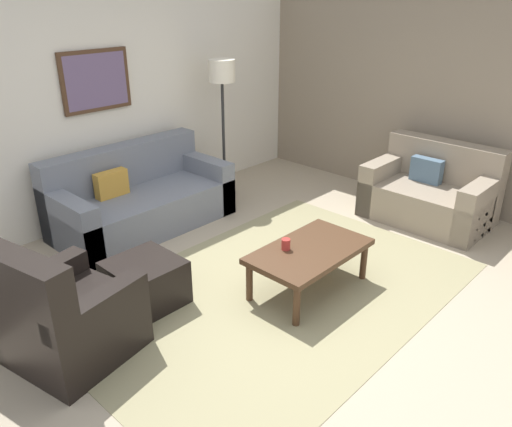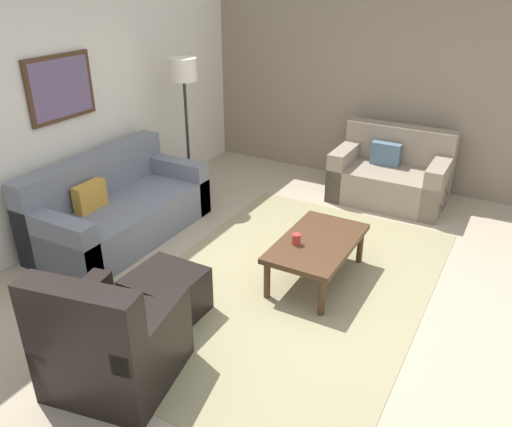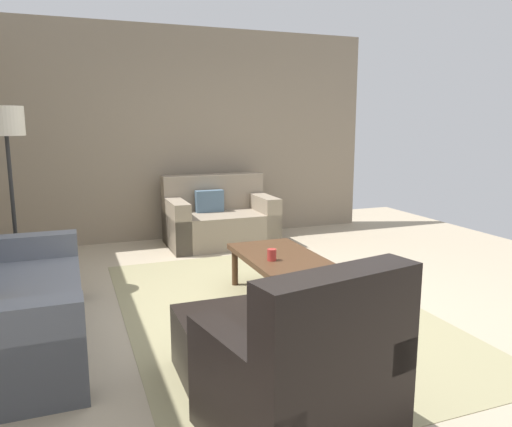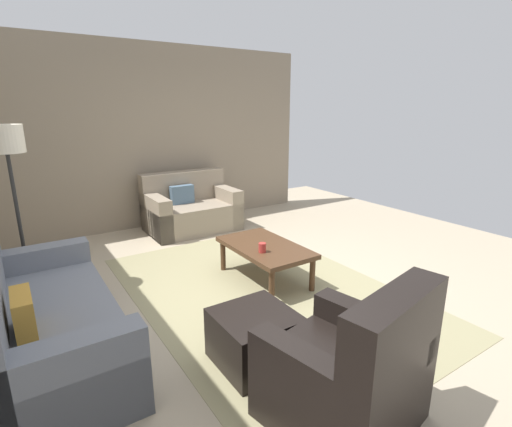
% 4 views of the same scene
% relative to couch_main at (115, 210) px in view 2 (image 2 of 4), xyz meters
% --- Properties ---
extents(ground_plane, '(8.00, 8.00, 0.00)m').
position_rel_couch_main_xyz_m(ground_plane, '(-0.00, -2.08, -0.30)').
color(ground_plane, tan).
extents(rear_partition, '(6.00, 0.12, 2.80)m').
position_rel_couch_main_xyz_m(rear_partition, '(-0.00, 0.52, 1.10)').
color(rear_partition, silver).
rests_on(rear_partition, ground_plane).
extents(stone_feature_panel, '(0.12, 5.20, 2.80)m').
position_rel_couch_main_xyz_m(stone_feature_panel, '(3.00, -2.08, 1.10)').
color(stone_feature_panel, gray).
rests_on(stone_feature_panel, ground_plane).
extents(area_rug, '(3.57, 2.40, 0.01)m').
position_rel_couch_main_xyz_m(area_rug, '(-0.00, -2.08, -0.29)').
color(area_rug, gray).
rests_on(area_rug, ground_plane).
extents(couch_main, '(1.96, 0.94, 0.88)m').
position_rel_couch_main_xyz_m(couch_main, '(0.00, 0.00, 0.00)').
color(couch_main, slate).
rests_on(couch_main, ground_plane).
extents(couch_loveseat, '(0.89, 1.35, 0.88)m').
position_rel_couch_main_xyz_m(couch_loveseat, '(2.44, -2.34, 0.00)').
color(couch_loveseat, gray).
rests_on(couch_loveseat, ground_plane).
extents(armchair_leather, '(0.94, 0.94, 0.95)m').
position_rel_couch_main_xyz_m(armchair_leather, '(-1.70, -1.54, 0.01)').
color(armchair_leather, black).
rests_on(armchair_leather, ground_plane).
extents(ottoman, '(0.56, 0.56, 0.40)m').
position_rel_couch_main_xyz_m(ottoman, '(-0.89, -1.38, -0.10)').
color(ottoman, black).
rests_on(ottoman, ground_plane).
extents(coffee_table, '(1.10, 0.64, 0.41)m').
position_rel_couch_main_xyz_m(coffee_table, '(0.24, -2.26, 0.06)').
color(coffee_table, '#472D1C').
rests_on(coffee_table, ground_plane).
extents(cup, '(0.08, 0.08, 0.10)m').
position_rel_couch_main_xyz_m(cup, '(0.09, -2.11, 0.16)').
color(cup, '#B2332D').
rests_on(cup, coffee_table).
extents(lamp_standing, '(0.32, 0.32, 1.71)m').
position_rel_couch_main_xyz_m(lamp_standing, '(1.31, -0.05, 1.11)').
color(lamp_standing, black).
rests_on(lamp_standing, ground_plane).
extents(framed_artwork, '(0.79, 0.04, 0.64)m').
position_rel_couch_main_xyz_m(framed_artwork, '(-0.08, 0.43, 1.28)').
color(framed_artwork, '#472D1C').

